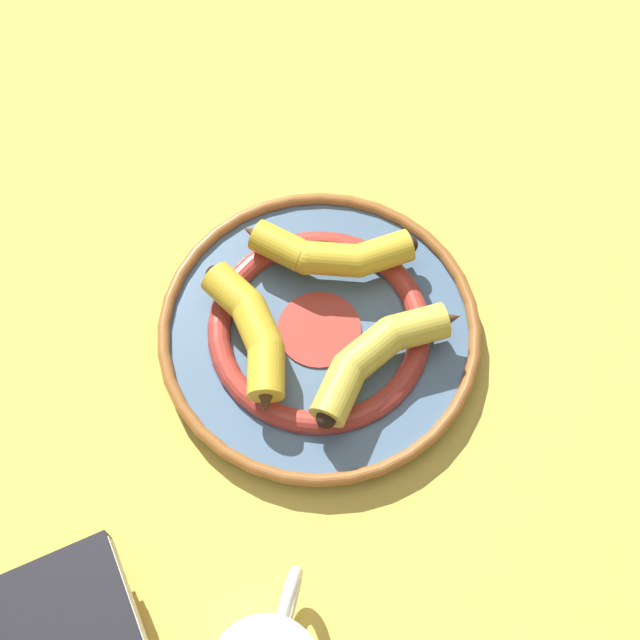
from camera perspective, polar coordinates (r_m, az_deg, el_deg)
ground_plane at (r=0.97m, az=-2.19°, el=-0.26°), size 2.80×2.80×0.00m
decorative_bowl at (r=0.95m, az=-0.00°, el=-0.57°), size 0.34×0.34×0.03m
banana_a at (r=0.90m, az=3.76°, el=-2.17°), size 0.18×0.11×0.04m
banana_b at (r=0.91m, az=-4.31°, el=-0.81°), size 0.14×0.14×0.04m
banana_c at (r=0.95m, az=0.51°, el=4.32°), size 0.09×0.19×0.04m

